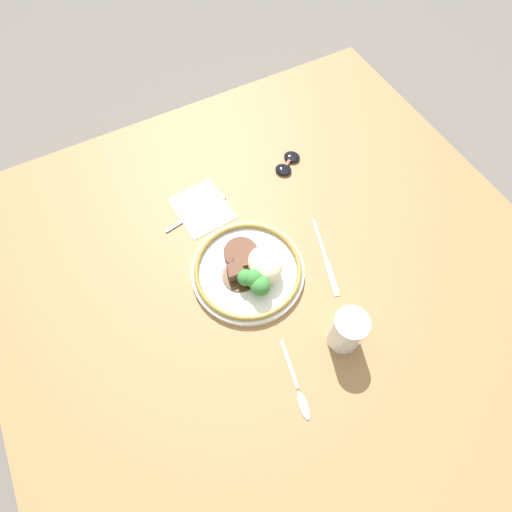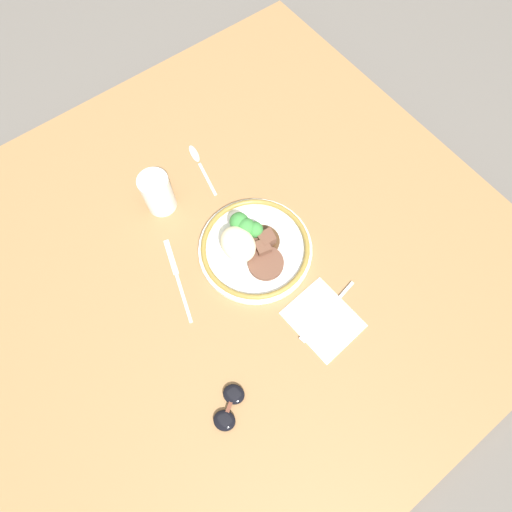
{
  "view_description": "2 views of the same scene",
  "coord_description": "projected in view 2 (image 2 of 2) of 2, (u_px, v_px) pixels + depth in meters",
  "views": [
    {
      "loc": [
        0.34,
        -0.23,
        0.86
      ],
      "look_at": [
        -0.04,
        -0.03,
        0.08
      ],
      "focal_mm": 28.0,
      "sensor_mm": 36.0,
      "label": 1
    },
    {
      "loc": [
        -0.31,
        0.16,
        0.88
      ],
      "look_at": [
        -0.05,
        -0.04,
        0.07
      ],
      "focal_mm": 28.0,
      "sensor_mm": 36.0,
      "label": 2
    }
  ],
  "objects": [
    {
      "name": "plate",
      "position": [
        252.0,
        246.0,
        0.89
      ],
      "size": [
        0.26,
        0.26,
        0.08
      ],
      "color": "white",
      "rests_on": "dining_table"
    },
    {
      "name": "napkin",
      "position": [
        323.0,
        319.0,
        0.85
      ],
      "size": [
        0.15,
        0.13,
        0.0
      ],
      "color": "white",
      "rests_on": "dining_table"
    },
    {
      "name": "juice_glass",
      "position": [
        158.0,
        195.0,
        0.92
      ],
      "size": [
        0.07,
        0.07,
        0.11
      ],
      "color": "yellow",
      "rests_on": "dining_table"
    },
    {
      "name": "ground_plane",
      "position": [
        230.0,
        262.0,
        0.94
      ],
      "size": [
        8.0,
        8.0,
        0.0
      ],
      "primitive_type": "plane",
      "color": "#5B5651"
    },
    {
      "name": "knife",
      "position": [
        177.0,
        277.0,
        0.89
      ],
      "size": [
        0.2,
        0.07,
        0.0
      ],
      "rotation": [
        0.0,
        0.0,
        -0.29
      ],
      "color": "silver",
      "rests_on": "dining_table"
    },
    {
      "name": "sunglasses",
      "position": [
        229.0,
        407.0,
        0.78
      ],
      "size": [
        0.09,
        0.1,
        0.01
      ],
      "rotation": [
        0.0,
        0.0,
        0.58
      ],
      "color": "black",
      "rests_on": "dining_table"
    },
    {
      "name": "fork",
      "position": [
        323.0,
        317.0,
        0.85
      ],
      "size": [
        0.04,
        0.17,
        0.0
      ],
      "rotation": [
        0.0,
        0.0,
        1.75
      ],
      "color": "silver",
      "rests_on": "napkin"
    },
    {
      "name": "spoon",
      "position": [
        197.0,
        160.0,
        1.01
      ],
      "size": [
        0.16,
        0.04,
        0.01
      ],
      "rotation": [
        0.0,
        0.0,
        -0.19
      ],
      "color": "silver",
      "rests_on": "dining_table"
    },
    {
      "name": "dining_table",
      "position": [
        229.0,
        259.0,
        0.93
      ],
      "size": [
        1.2,
        1.25,
        0.04
      ],
      "color": "olive",
      "rests_on": "ground"
    }
  ]
}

